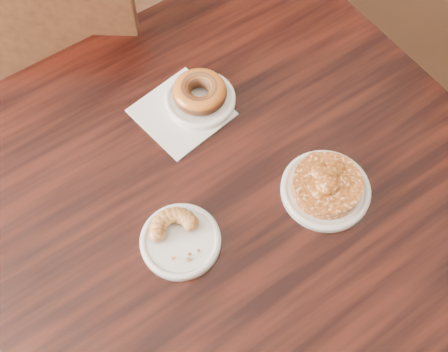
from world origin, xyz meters
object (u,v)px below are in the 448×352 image
object	(u,v)px
chair_far	(91,58)
cruller_fragment	(180,237)
glazed_donut	(200,92)
apple_fritter	(328,183)
cafe_table	(233,260)

from	to	relation	value
chair_far	cruller_fragment	xyz separation A→B (m)	(0.06, -0.73, 0.33)
glazed_donut	apple_fritter	xyz separation A→B (m)	(0.16, -0.27, -0.00)
chair_far	glazed_donut	distance (m)	0.60
chair_far	cafe_table	bearing A→B (deg)	126.86
cruller_fragment	glazed_donut	bearing A→B (deg)	65.55
glazed_donut	cruller_fragment	distance (m)	0.30
chair_far	glazed_donut	bearing A→B (deg)	133.27
cafe_table	glazed_donut	xyz separation A→B (m)	(-0.00, 0.21, 0.41)
apple_fritter	cafe_table	bearing A→B (deg)	159.40
chair_far	cruller_fragment	size ratio (longest dim) A/B	8.87
chair_far	apple_fritter	world-z (taller)	chair_far
cafe_table	cruller_fragment	distance (m)	0.43
chair_far	glazed_donut	size ratio (longest dim) A/B	8.30
apple_fritter	cruller_fragment	distance (m)	0.28
glazed_donut	apple_fritter	world-z (taller)	same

